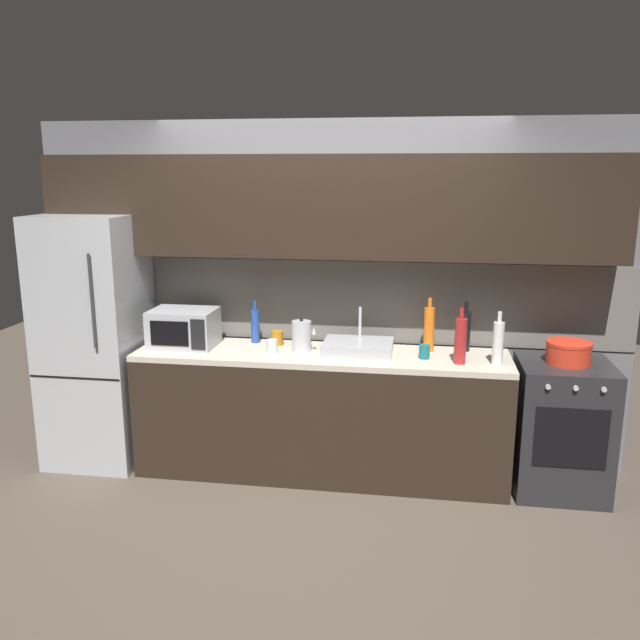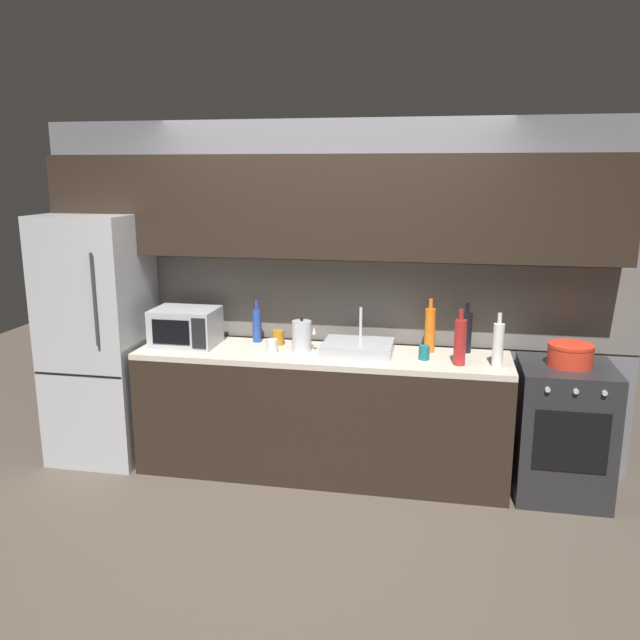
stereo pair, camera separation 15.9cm
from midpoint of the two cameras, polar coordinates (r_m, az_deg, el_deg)
ground_plane at (r=4.10m, az=-1.25°, el=-18.52°), size 10.00×10.00×0.00m
back_wall at (r=4.71m, az=1.74°, el=5.72°), size 4.35×0.44×2.50m
counter_run at (r=4.70m, az=1.06°, el=-8.15°), size 2.61×0.60×0.90m
refrigerator at (r=5.11m, az=-17.89°, el=-1.54°), size 0.68×0.69×1.84m
oven_range at (r=4.72m, az=21.37°, el=-8.97°), size 0.60×0.62×0.90m
microwave at (r=4.81m, az=-10.75°, el=-0.59°), size 0.46×0.35×0.27m
sink_basin at (r=4.54m, az=4.35°, el=-2.43°), size 0.48×0.38×0.30m
kettle at (r=4.58m, az=-0.60°, el=-1.40°), size 0.17×0.14×0.24m
wine_bottle_orange at (r=4.62m, az=10.57°, el=-0.82°), size 0.07×0.07×0.38m
wine_bottle_red at (r=4.35m, az=13.19°, el=-1.86°), size 0.08×0.08×0.37m
wine_bottle_blue at (r=4.83m, az=-4.61°, el=-0.43°), size 0.06×0.06×0.31m
wine_bottle_dark at (r=4.66m, az=13.66°, el=-1.02°), size 0.07×0.07×0.35m
wine_bottle_white at (r=4.38m, az=16.34°, el=-2.06°), size 0.07×0.07×0.35m
mug_amber at (r=4.76m, az=-2.71°, el=-1.54°), size 0.09×0.09×0.11m
mug_teal at (r=4.45m, az=10.12°, el=-2.84°), size 0.07×0.07×0.10m
mug_clear at (r=4.56m, az=-3.21°, el=-2.26°), size 0.08×0.08×0.09m
cooking_pot at (r=4.57m, az=22.01°, el=-2.85°), size 0.29×0.29×0.15m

